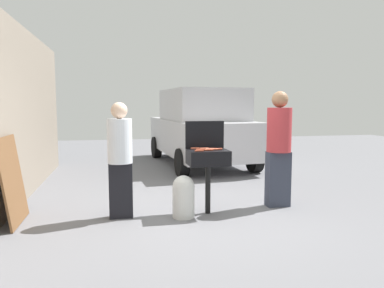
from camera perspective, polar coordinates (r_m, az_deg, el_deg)
name	(u,v)px	position (r m, az deg, el deg)	size (l,w,h in m)	color
ground_plane	(203,213)	(5.68, 1.66, -10.62)	(24.00, 24.00, 0.00)	slate
house_wall_side	(8,114)	(6.51, -26.41, 4.18)	(0.24, 8.00, 2.97)	gray
bbq_grill	(208,160)	(5.52, 2.47, -2.44)	(0.60, 0.44, 0.96)	black
grill_lid_open	(205,135)	(5.69, 1.95, 1.44)	(0.60, 0.05, 0.42)	black
hot_dog_0	(214,149)	(5.48, 3.41, -0.83)	(0.03, 0.03, 0.13)	#B74C33
hot_dog_1	(209,150)	(5.41, 2.59, -0.91)	(0.03, 0.03, 0.13)	#AD4228
hot_dog_2	(209,149)	(5.53, 2.68, -0.76)	(0.03, 0.03, 0.13)	#C6593D
hot_dog_3	(218,149)	(5.54, 4.03, -0.76)	(0.03, 0.03, 0.13)	#B74C33
hot_dog_4	(195,148)	(5.59, 0.49, -0.67)	(0.03, 0.03, 0.13)	#C6593D
hot_dog_5	(199,151)	(5.32, 1.12, -1.03)	(0.03, 0.03, 0.13)	#AD4228
hot_dog_6	(201,150)	(5.44, 1.34, -0.87)	(0.03, 0.03, 0.13)	#AD4228
hot_dog_7	(204,149)	(5.57, 1.91, -0.70)	(0.03, 0.03, 0.13)	#C6593D
hot_dog_8	(210,149)	(5.49, 2.74, -0.80)	(0.03, 0.03, 0.13)	#B74C33
propane_tank	(183,196)	(5.41, -1.32, -7.94)	(0.32, 0.32, 0.62)	silver
person_left	(120,156)	(5.39, -11.01, -1.79)	(0.35, 0.35, 1.67)	black
person_right	(279,145)	(6.04, 13.21, -0.08)	(0.39, 0.39, 1.84)	#333847
parked_minivan	(200,127)	(9.98, 1.29, 2.66)	(2.33, 4.54, 2.02)	#B7B7BC
leaning_board	(12,180)	(5.64, -25.93, -5.05)	(0.03, 0.90, 1.21)	brown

